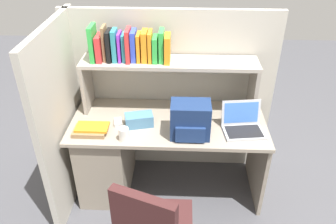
# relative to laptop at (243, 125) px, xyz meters

# --- Properties ---
(ground_plane) EXTENTS (8.00, 8.00, 0.00)m
(ground_plane) POSITION_rel_laptop_xyz_m (-0.59, 0.10, -0.78)
(ground_plane) COLOR #4C4C51
(desk) EXTENTS (1.60, 0.70, 0.73)m
(desk) POSITION_rel_laptop_xyz_m (-0.98, 0.10, -0.38)
(desk) COLOR gray
(desk) RESTS_ON ground_plane
(cubicle_partition_rear) EXTENTS (1.84, 0.05, 1.55)m
(cubicle_partition_rear) POSITION_rel_laptop_xyz_m (-0.59, 0.48, -0.01)
(cubicle_partition_rear) COLOR #B2ADA0
(cubicle_partition_rear) RESTS_ON ground_plane
(cubicle_partition_left) EXTENTS (0.05, 1.06, 1.55)m
(cubicle_partition_left) POSITION_rel_laptop_xyz_m (-1.44, 0.05, -0.01)
(cubicle_partition_left) COLOR #B2ADA0
(cubicle_partition_left) RESTS_ON ground_plane
(overhead_hutch) EXTENTS (1.44, 0.28, 0.45)m
(overhead_hutch) POSITION_rel_laptop_xyz_m (-0.59, 0.30, 0.30)
(overhead_hutch) COLOR gray
(overhead_hutch) RESTS_ON desk
(reference_books_on_shelf) EXTENTS (0.63, 0.19, 0.28)m
(reference_books_on_shelf) POSITION_rel_laptop_xyz_m (-0.90, 0.30, 0.52)
(reference_books_on_shelf) COLOR green
(reference_books_on_shelf) RESTS_ON overhead_hutch
(laptop) EXTENTS (0.34, 0.29, 0.22)m
(laptop) POSITION_rel_laptop_xyz_m (0.00, 0.00, 0.00)
(laptop) COLOR #B7BABF
(laptop) RESTS_ON desk
(backpack) EXTENTS (0.30, 0.23, 0.28)m
(backpack) POSITION_rel_laptop_xyz_m (-0.41, -0.09, 0.09)
(backpack) COLOR navy
(backpack) RESTS_ON desk
(computer_mouse) EXTENTS (0.08, 0.11, 0.03)m
(computer_mouse) POSITION_rel_laptop_xyz_m (-1.00, 0.04, -0.03)
(computer_mouse) COLOR silver
(computer_mouse) RESTS_ON desk
(paper_cup) EXTENTS (0.08, 0.08, 0.11)m
(paper_cup) POSITION_rel_laptop_xyz_m (-0.91, -0.17, 0.00)
(paper_cup) COLOR white
(paper_cup) RESTS_ON desk
(tissue_box) EXTENTS (0.24, 0.17, 0.10)m
(tissue_box) POSITION_rel_laptop_xyz_m (-0.82, 0.03, -0.00)
(tissue_box) COLOR teal
(tissue_box) RESTS_ON desk
(desk_book_stack) EXTENTS (0.27, 0.17, 0.05)m
(desk_book_stack) POSITION_rel_laptop_xyz_m (-1.19, -0.09, -0.02)
(desk_book_stack) COLOR olive
(desk_book_stack) RESTS_ON desk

